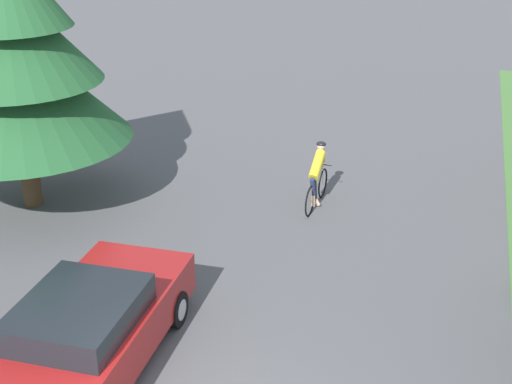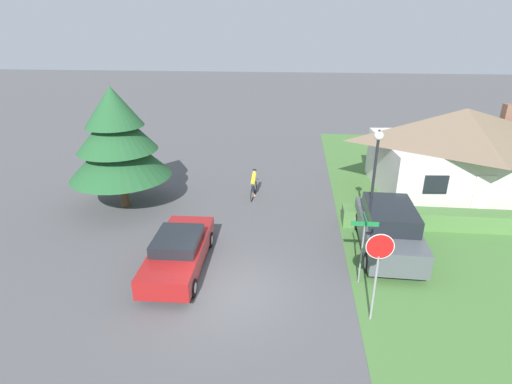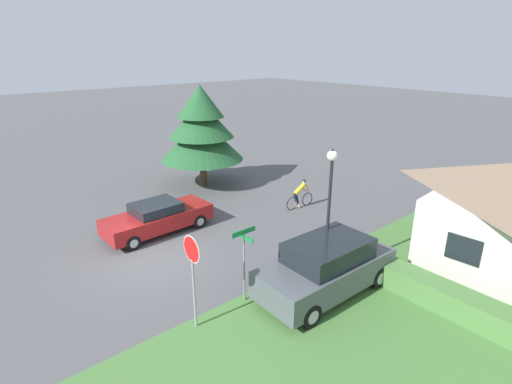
{
  "view_description": "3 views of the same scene",
  "coord_description": "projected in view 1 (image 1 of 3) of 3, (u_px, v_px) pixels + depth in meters",
  "views": [
    {
      "loc": [
        2.87,
        -6.37,
        7.03
      ],
      "look_at": [
        -0.78,
        5.83,
        1.26
      ],
      "focal_mm": 50.0,
      "sensor_mm": 36.0,
      "label": 1
    },
    {
      "loc": [
        1.98,
        -11.06,
        8.33
      ],
      "look_at": [
        0.38,
        5.17,
        1.53
      ],
      "focal_mm": 28.0,
      "sensor_mm": 36.0,
      "label": 2
    },
    {
      "loc": [
        13.13,
        -5.89,
        7.79
      ],
      "look_at": [
        -0.28,
        5.43,
        1.42
      ],
      "focal_mm": 28.0,
      "sensor_mm": 36.0,
      "label": 3
    }
  ],
  "objects": [
    {
      "name": "cyclist",
      "position": [
        317.0,
        177.0,
        16.05
      ],
      "size": [
        0.44,
        1.77,
        1.49
      ],
      "rotation": [
        0.0,
        0.0,
        1.51
      ],
      "color": "black",
      "rests_on": "ground"
    },
    {
      "name": "conifer_tall_near",
      "position": [
        13.0,
        57.0,
        15.01
      ],
      "size": [
        4.76,
        4.76,
        5.88
      ],
      "color": "#4C3823",
      "rests_on": "ground"
    },
    {
      "name": "sedan_left_lane",
      "position": [
        84.0,
        339.0,
        10.54
      ],
      "size": [
        1.97,
        4.8,
        1.4
      ],
      "rotation": [
        0.0,
        0.0,
        1.6
      ],
      "color": "maroon",
      "rests_on": "ground"
    }
  ]
}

